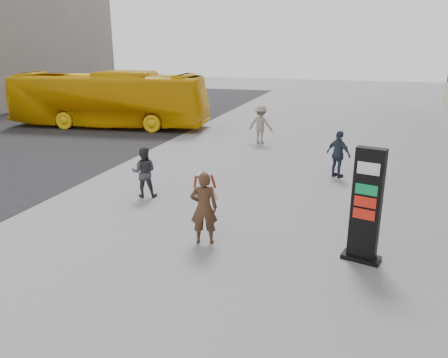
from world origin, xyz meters
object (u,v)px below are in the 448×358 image
(pedestrian_a, at_px, (144,172))
(pedestrian_c, at_px, (338,154))
(woman, at_px, (204,207))
(bus, at_px, (108,99))
(info_pylon, at_px, (366,206))
(pedestrian_b, at_px, (261,124))

(pedestrian_a, height_order, pedestrian_c, pedestrian_c)
(woman, relative_size, pedestrian_a, 1.12)
(bus, height_order, pedestrian_a, bus)
(pedestrian_a, bearing_deg, bus, -72.21)
(woman, bearing_deg, pedestrian_a, -57.53)
(info_pylon, xyz_separation_m, bus, (-13.76, 12.17, 0.28))
(bus, bearing_deg, info_pylon, -138.63)
(woman, relative_size, pedestrian_c, 1.06)
(info_pylon, xyz_separation_m, pedestrian_c, (-0.93, 6.14, -0.42))
(woman, bearing_deg, bus, -66.90)
(bus, bearing_deg, pedestrian_b, -106.80)
(pedestrian_a, xyz_separation_m, pedestrian_c, (5.49, 3.86, 0.05))
(woman, bearing_deg, info_pylon, 167.27)
(pedestrian_a, bearing_deg, pedestrian_c, -163.69)
(woman, xyz_separation_m, pedestrian_c, (2.63, 6.37, -0.07))
(pedestrian_b, distance_m, pedestrian_c, 5.89)
(info_pylon, height_order, woman, info_pylon)
(pedestrian_c, bearing_deg, pedestrian_a, 68.52)
(info_pylon, distance_m, woman, 3.58)
(info_pylon, distance_m, bus, 18.37)
(info_pylon, relative_size, pedestrian_b, 1.40)
(pedestrian_c, bearing_deg, woman, 101.01)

